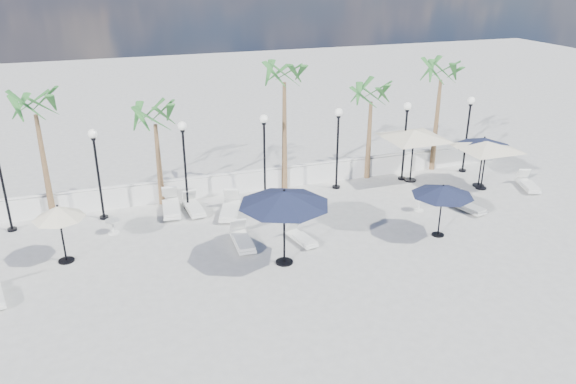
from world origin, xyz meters
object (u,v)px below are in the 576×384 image
object	(u,v)px
lounger_2	(194,207)
lounger_4	(242,239)
parasol_navy_left	(284,198)
lounger_1	(171,206)
parasol_navy_right	(484,143)
parasol_cream_sq_b	(414,130)
parasol_cream_small	(58,213)
lounger_5	(301,237)
parasol_cream_sq_a	(487,142)
lounger_3	(230,209)
lounger_6	(466,205)
lounger_7	(528,184)
parasol_navy_mid	(443,191)

from	to	relation	value
lounger_2	lounger_4	size ratio (longest dim) A/B	0.97
lounger_4	parasol_navy_left	bearing A→B (deg)	-56.91
lounger_1	lounger_4	bearing A→B (deg)	-56.35
lounger_2	parasol_navy_right	bearing A→B (deg)	-10.19
parasol_cream_sq_b	parasol_cream_small	size ratio (longest dim) A/B	2.50
lounger_5	parasol_cream_sq_a	size ratio (longest dim) A/B	0.33
parasol_cream_sq_b	parasol_cream_small	xyz separation A→B (m)	(-15.70, -3.04, -0.66)
lounger_3	parasol_navy_right	distance (m)	12.13
lounger_1	lounger_2	distance (m)	0.96
lounger_2	parasol_navy_left	distance (m)	6.28
parasol_navy_right	parasol_cream_sq_a	size ratio (longest dim) A/B	0.54
lounger_6	parasol_cream_sq_b	distance (m)	4.53
lounger_1	parasol_cream_sq_b	distance (m)	11.77
parasol_cream_sq_a	lounger_7	bearing A→B (deg)	-18.78
lounger_4	lounger_5	bearing A→B (deg)	-9.94
lounger_7	lounger_4	bearing A→B (deg)	-155.31
lounger_1	lounger_5	world-z (taller)	lounger_1
lounger_3	parasol_navy_mid	xyz separation A→B (m)	(7.23, -4.54, 1.61)
lounger_5	parasol_cream_sq_b	size ratio (longest dim) A/B	0.31
lounger_1	parasol_cream_sq_a	bearing A→B (deg)	-2.70
lounger_2	parasol_navy_mid	world-z (taller)	parasol_navy_mid
parasol_navy_left	parasol_cream_sq_a	size ratio (longest dim) A/B	0.63
lounger_7	parasol_cream_sq_b	distance (m)	5.90
parasol_navy_mid	parasol_cream_sq_b	xyz separation A→B (m)	(2.01, 5.56, 0.67)
parasol_cream_sq_a	lounger_3	bearing A→B (deg)	175.40
parasol_navy_mid	lounger_4	bearing A→B (deg)	167.32
lounger_5	parasol_cream_sq_b	distance (m)	8.77
parasol_navy_left	parasol_cream_sq_b	bearing A→B (deg)	34.04
parasol_cream_small	parasol_navy_left	bearing A→B (deg)	-19.70
lounger_4	lounger_5	xyz separation A→B (m)	(2.20, -0.47, -0.04)
lounger_6	parasol_navy_mid	world-z (taller)	parasol_navy_mid
lounger_7	parasol_navy_mid	xyz separation A→B (m)	(-6.72, -2.87, 1.65)
lounger_4	parasol_cream_sq_a	world-z (taller)	parasol_cream_sq_a
parasol_cream_sq_b	lounger_6	bearing A→B (deg)	-83.33
parasol_navy_mid	lounger_3	bearing A→B (deg)	147.89
lounger_2	lounger_6	distance (m)	11.66
lounger_1	lounger_5	distance (m)	6.13
lounger_4	parasol_cream_sq_b	size ratio (longest dim) A/B	0.36
lounger_3	lounger_2	bearing A→B (deg)	170.42
parasol_navy_left	parasol_cream_sq_a	distance (m)	11.61
lounger_3	parasol_navy_right	size ratio (longest dim) A/B	0.82
lounger_2	lounger_3	distance (m)	1.60
lounger_6	parasol_navy_mid	distance (m)	3.41
parasol_navy_mid	parasol_cream_sq_a	xyz separation A→B (m)	(4.65, 3.58, 0.43)
lounger_2	parasol_navy_left	bearing A→B (deg)	-71.55
lounger_6	parasol_cream_small	world-z (taller)	parasol_cream_small
lounger_7	parasol_cream_sq_a	xyz separation A→B (m)	(-2.08, 0.71, 2.08)
lounger_7	parasol_navy_right	world-z (taller)	parasol_navy_right
parasol_cream_small	lounger_3	bearing A→B (deg)	17.34
lounger_7	parasol_navy_mid	world-z (taller)	parasol_navy_mid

